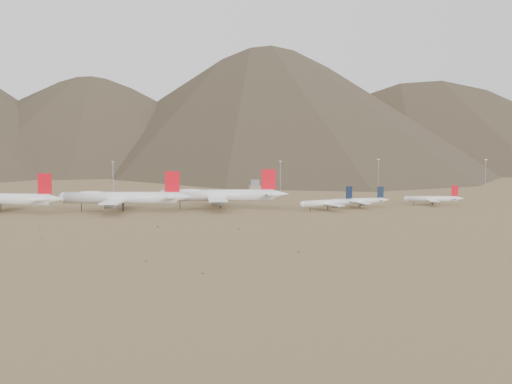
{
  "coord_description": "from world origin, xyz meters",
  "views": [
    {
      "loc": [
        -44.5,
        -383.87,
        43.26
      ],
      "look_at": [
        17.51,
        30.0,
        10.38
      ],
      "focal_mm": 50.0,
      "sensor_mm": 36.0,
      "label": 1
    }
  ],
  "objects": [
    {
      "name": "mast_far_east",
      "position": [
        210.1,
        128.52,
        14.2
      ],
      "size": [
        2.0,
        0.6,
        25.7
      ],
      "color": "gray",
      "rests_on": "ground"
    },
    {
      "name": "desert_scrub",
      "position": [
        3.33,
        -87.58,
        0.31
      ],
      "size": [
        439.8,
        180.27,
        0.85
      ],
      "color": "olive",
      "rests_on": "ground"
    },
    {
      "name": "mast_centre",
      "position": [
        47.97,
        116.15,
        14.2
      ],
      "size": [
        2.0,
        0.6,
        25.7
      ],
      "color": "gray",
      "rests_on": "ground"
    },
    {
      "name": "mountain_ridge",
      "position": [
        0.0,
        900.0,
        150.0
      ],
      "size": [
        4400.0,
        1000.0,
        300.0
      ],
      "color": "#4D402E",
      "rests_on": "ground"
    },
    {
      "name": "narrowbody_b",
      "position": [
        81.71,
        31.97,
        4.06
      ],
      "size": [
        37.74,
        27.44,
        12.51
      ],
      "rotation": [
        0.0,
        0.0,
        0.14
      ],
      "color": "white",
      "rests_on": "ground"
    },
    {
      "name": "widebody_east",
      "position": [
        -3.47,
        39.19,
        8.07
      ],
      "size": [
        78.84,
        60.64,
        23.41
      ],
      "rotation": [
        0.0,
        0.0,
        -0.06
      ],
      "color": "white",
      "rests_on": "ground"
    },
    {
      "name": "widebody_centre",
      "position": [
        -60.81,
        31.64,
        7.97
      ],
      "size": [
        77.48,
        60.3,
        23.12
      ],
      "rotation": [
        0.0,
        0.0,
        -0.15
      ],
      "color": "white",
      "rests_on": "ground"
    },
    {
      "name": "mast_west",
      "position": [
        -70.17,
        129.72,
        14.2
      ],
      "size": [
        2.0,
        0.6,
        25.7
      ],
      "color": "gray",
      "rests_on": "ground"
    },
    {
      "name": "narrowbody_c",
      "position": [
        131.3,
        39.51,
        4.04
      ],
      "size": [
        37.44,
        27.36,
        12.46
      ],
      "rotation": [
        0.0,
        0.0,
        -0.18
      ],
      "color": "white",
      "rests_on": "ground"
    },
    {
      "name": "mast_east",
      "position": [
        130.96,
        147.02,
        14.2
      ],
      "size": [
        2.0,
        0.6,
        25.7
      ],
      "color": "gray",
      "rests_on": "ground"
    },
    {
      "name": "narrowbody_a",
      "position": [
        59.08,
        19.89,
        4.39
      ],
      "size": [
        39.02,
        29.22,
        13.52
      ],
      "rotation": [
        0.0,
        0.0,
        0.36
      ],
      "color": "white",
      "rests_on": "ground"
    },
    {
      "name": "control_tower",
      "position": [
        30.0,
        120.0,
        5.32
      ],
      "size": [
        8.0,
        8.0,
        12.0
      ],
      "color": "gray",
      "rests_on": "ground"
    },
    {
      "name": "ground",
      "position": [
        0.0,
        0.0,
        0.0
      ],
      "size": [
        3000.0,
        3000.0,
        0.0
      ],
      "primitive_type": "plane",
      "color": "#91734B",
      "rests_on": "ground"
    }
  ]
}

